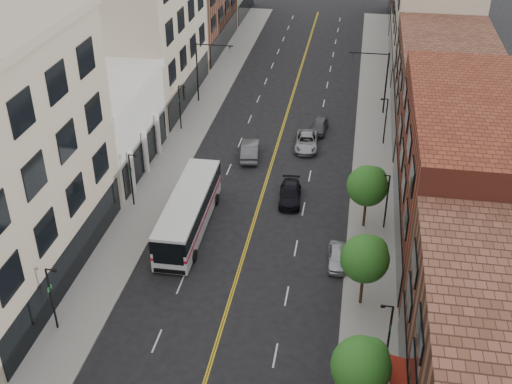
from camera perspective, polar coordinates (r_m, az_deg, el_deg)
The scene contains 24 objects.
sidewalk_left at distance 67.08m, azimuth -6.95°, elevation 3.70°, with size 4.00×110.00×0.15m, color gray.
sidewalk_right at distance 64.73m, azimuth 10.35°, elevation 2.33°, with size 4.00×110.00×0.15m, color gray.
bldg_l_white at distance 64.29m, azimuth -14.18°, elevation 5.59°, with size 10.00×14.00×8.00m, color silver.
bldg_l_far_a at distance 77.36m, azimuth -9.89°, elevation 14.36°, with size 10.00×20.00×18.00m, color tan.
bldg_r_mid at distance 53.01m, azimuth 18.38°, elevation 1.65°, with size 10.00×22.00×12.00m, color #5E2418.
bldg_r_far_a at distance 72.35m, azimuth 16.40°, elevation 9.02°, with size 10.00×20.00×10.00m, color #543021.
bldg_r_far_b at distance 91.61m, azimuth 15.49°, elevation 15.01°, with size 10.00×22.00×14.00m, color tan.
tree_r_1 at distance 37.22m, azimuth 9.47°, elevation -14.88°, with size 3.40×3.40×5.59m.
tree_r_2 at distance 44.80m, azimuth 9.77°, elevation -5.74°, with size 3.40×3.40×5.59m.
tree_r_3 at distance 53.19m, azimuth 9.98°, elevation 0.65°, with size 3.40×3.40×5.59m.
lamp_l_1 at distance 44.89m, azimuth -17.71°, elevation -8.75°, with size 0.81×0.55×5.05m.
lamp_l_2 at distance 56.86m, azimuth -11.01°, elevation 1.31°, with size 0.81×0.55×5.05m.
lamp_l_3 at distance 70.44m, azimuth -6.76°, elevation 7.70°, with size 0.81×0.55×5.05m.
lamp_r_1 at distance 40.94m, azimuth 11.69°, elevation -12.25°, with size 0.81×0.55×5.05m.
lamp_r_2 at distance 53.79m, azimuth 11.53°, elevation -0.59°, with size 0.81×0.55×5.05m.
lamp_r_3 at distance 67.99m, azimuth 11.42°, elevation 6.40°, with size 0.81×0.55×5.05m.
signal_mast_left at distance 76.83m, azimuth -4.74°, elevation 11.17°, with size 4.49×0.18×7.20m.
signal_mast_right at distance 74.73m, azimuth 10.99°, elevation 10.12°, with size 4.49×0.18×7.20m.
city_bus at distance 53.46m, azimuth -6.01°, elevation -1.62°, with size 3.25×12.92×3.31m.
car_parked_far at distance 50.40m, azimuth 7.26°, elevation -5.74°, with size 1.53×3.80×1.29m, color #B0B2B8.
car_lane_behind at distance 65.04m, azimuth -0.54°, elevation 3.75°, with size 1.72×4.92×1.62m, color #56565C.
car_lane_a at distance 57.82m, azimuth 3.06°, elevation -0.19°, with size 1.92×4.73×1.37m, color black.
car_lane_b at distance 67.18m, azimuth 4.50°, elevation 4.49°, with size 2.34×5.08×1.41m, color #97999E.
car_lane_c at distance 70.78m, azimuth 5.64°, elevation 5.85°, with size 1.61×4.01×1.37m, color #48484C.
Camera 1 is at (7.75, -22.04, 30.60)m, focal length 45.00 mm.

